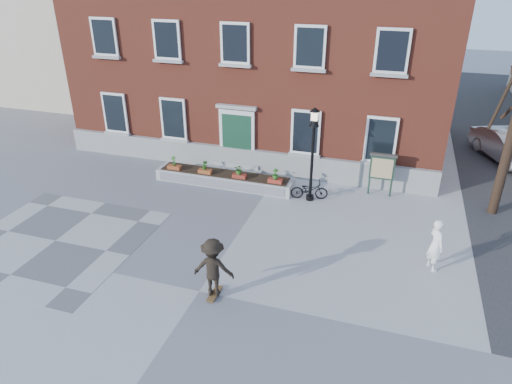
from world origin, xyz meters
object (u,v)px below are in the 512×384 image
(bicycle, at_px, (309,190))
(bystander, at_px, (436,245))
(skateboarder, at_px, (213,268))
(notice_board, at_px, (382,168))
(lamp_post, at_px, (313,142))
(parked_car, at_px, (508,146))

(bicycle, relative_size, bystander, 0.87)
(bystander, height_order, skateboarder, skateboarder)
(notice_board, relative_size, skateboarder, 0.98)
(lamp_post, height_order, skateboarder, lamp_post)
(parked_car, xyz_separation_m, bystander, (-3.68, -10.66, 0.13))
(lamp_post, bearing_deg, bicycle, 122.89)
(bystander, relative_size, notice_board, 0.95)
(bicycle, distance_m, lamp_post, 2.14)
(bystander, distance_m, notice_board, 5.24)
(notice_board, distance_m, skateboarder, 9.19)
(lamp_post, height_order, notice_board, lamp_post)
(bicycle, distance_m, parked_car, 11.01)
(bicycle, height_order, skateboarder, skateboarder)
(bystander, bearing_deg, parked_car, -48.35)
(notice_board, xyz_separation_m, skateboarder, (-4.11, -8.22, -0.27))
(notice_board, bearing_deg, bicycle, -156.07)
(bystander, distance_m, lamp_post, 6.10)
(parked_car, relative_size, lamp_post, 1.16)
(bystander, bearing_deg, bicycle, 23.59)
(lamp_post, relative_size, skateboarder, 2.05)
(bicycle, xyz_separation_m, bystander, (4.76, -3.61, 0.48))
(bystander, relative_size, lamp_post, 0.45)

